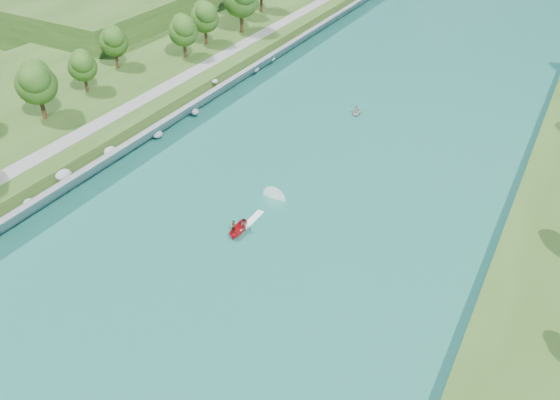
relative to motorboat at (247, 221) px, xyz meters
The scene contains 8 objects.
ground 8.02m from the motorboat, 81.86° to the right, with size 260.00×260.00×0.00m, color #2D5119.
river_water 12.16m from the motorboat, 84.65° to the left, with size 55.00×240.00×0.10m, color #196252.
berm_west 50.35m from the motorboat, 166.10° to the left, with size 45.00×240.00×3.50m, color #2D5119.
riprap_bank 27.18m from the motorboat, 155.62° to the left, with size 4.41×236.00×4.36m.
riverside_path 33.74m from the motorboat, 158.92° to the left, with size 3.00×200.00×0.10m, color gray.
trees_west 40.53m from the motorboat, behind, with size 17.53×150.04×13.72m.
motorboat is the anchor object (origin of this frame).
raft 36.19m from the motorboat, 90.66° to the left, with size 3.11×3.69×1.53m.
Camera 1 is at (29.45, -37.91, 42.54)m, focal length 35.00 mm.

